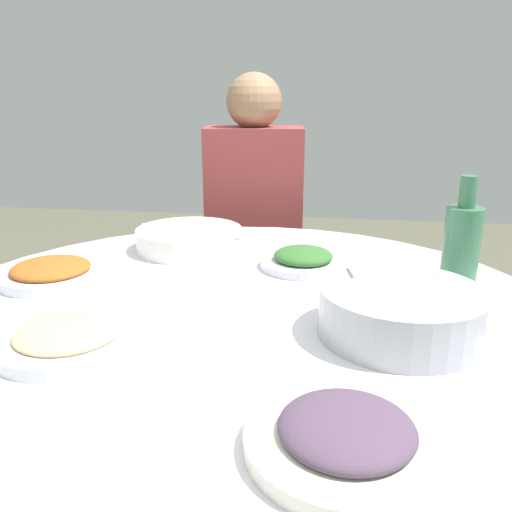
{
  "coord_description": "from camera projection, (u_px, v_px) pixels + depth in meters",
  "views": [
    {
      "loc": [
        -0.17,
        0.93,
        1.15
      ],
      "look_at": [
        -0.02,
        -0.08,
        0.83
      ],
      "focal_mm": 36.9,
      "sensor_mm": 36.0,
      "label": 1
    }
  ],
  "objects": [
    {
      "name": "round_dining_table",
      "position": [
        238.0,
        365.0,
        1.06
      ],
      "size": [
        1.31,
        1.31,
        0.75
      ],
      "color": "#99999E",
      "rests_on": "ground"
    },
    {
      "name": "rice_bowl",
      "position": [
        401.0,
        311.0,
        0.91
      ],
      "size": [
        0.28,
        0.28,
        0.09
      ],
      "color": "#B2B5BA",
      "rests_on": "round_dining_table"
    },
    {
      "name": "soup_bowl",
      "position": [
        189.0,
        239.0,
        1.41
      ],
      "size": [
        0.3,
        0.28,
        0.06
      ],
      "color": "white",
      "rests_on": "round_dining_table"
    },
    {
      "name": "dish_noodles",
      "position": [
        69.0,
        336.0,
        0.87
      ],
      "size": [
        0.24,
        0.24,
        0.04
      ],
      "color": "silver",
      "rests_on": "round_dining_table"
    },
    {
      "name": "dish_greens",
      "position": [
        303.0,
        260.0,
        1.27
      ],
      "size": [
        0.21,
        0.21,
        0.05
      ],
      "color": "silver",
      "rests_on": "round_dining_table"
    },
    {
      "name": "dish_eggplant",
      "position": [
        346.0,
        436.0,
        0.62
      ],
      "size": [
        0.24,
        0.24,
        0.05
      ],
      "color": "#EAEACF",
      "rests_on": "round_dining_table"
    },
    {
      "name": "dish_stirfry",
      "position": [
        51.0,
        272.0,
        1.18
      ],
      "size": [
        0.23,
        0.23,
        0.05
      ],
      "color": "silver",
      "rests_on": "round_dining_table"
    },
    {
      "name": "green_bottle",
      "position": [
        461.0,
        247.0,
        1.08
      ],
      "size": [
        0.07,
        0.07,
        0.25
      ],
      "color": "#3D7752",
      "rests_on": "round_dining_table"
    },
    {
      "name": "stool_for_diner_right",
      "position": [
        254.0,
        339.0,
        2.05
      ],
      "size": [
        0.35,
        0.35,
        0.46
      ],
      "primitive_type": "cylinder",
      "color": "brown",
      "rests_on": "ground"
    },
    {
      "name": "diner_right",
      "position": [
        254.0,
        202.0,
        1.89
      ],
      "size": [
        0.36,
        0.37,
        0.76
      ],
      "color": "#2D333D",
      "rests_on": "stool_for_diner_right"
    }
  ]
}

